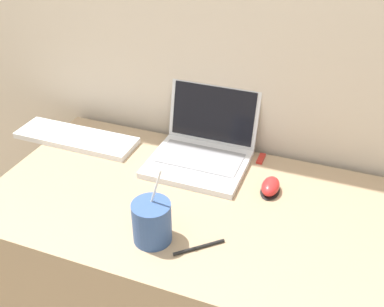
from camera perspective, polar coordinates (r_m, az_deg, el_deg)
desk at (r=1.58m, az=-0.77°, el=-16.10°), size 1.17×0.66×0.72m
laptop at (r=1.49m, az=1.38°, el=0.81°), size 0.31×0.31×0.22m
drink_cup at (r=1.17m, az=-5.12°, el=-8.58°), size 0.10×0.10×0.22m
computer_mouse at (r=1.37m, az=9.93°, el=-4.20°), size 0.06×0.09×0.04m
external_keyboard at (r=1.66m, az=-14.48°, el=1.93°), size 0.44×0.14×0.02m
usb_stick at (r=1.52m, az=8.75°, el=-0.65°), size 0.02×0.06×0.01m
pen at (r=1.18m, az=0.91°, el=-11.82°), size 0.11×0.10×0.01m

